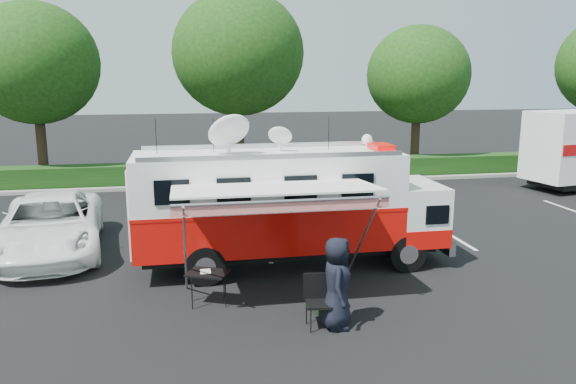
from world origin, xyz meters
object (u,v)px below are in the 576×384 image
object	(u,v)px
folding_table	(208,274)
trash_bin	(323,295)
white_suv	(53,253)
command_truck	(289,205)

from	to	relation	value
folding_table	trash_bin	bearing A→B (deg)	-20.55
folding_table	white_suv	bearing A→B (deg)	133.03
folding_table	trash_bin	distance (m)	2.57
white_suv	folding_table	distance (m)	6.19
folding_table	trash_bin	world-z (taller)	trash_bin
command_truck	folding_table	bearing A→B (deg)	-136.02
command_truck	trash_bin	bearing A→B (deg)	-86.88
white_suv	folding_table	bearing A→B (deg)	-53.29
white_suv	folding_table	world-z (taller)	white_suv
command_truck	white_suv	xyz separation A→B (m)	(-6.42, 2.35, -1.67)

